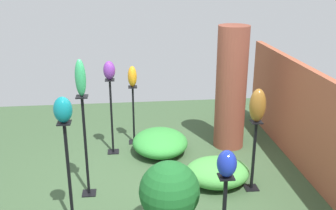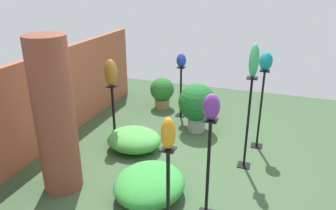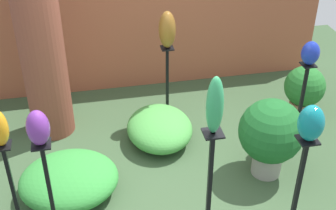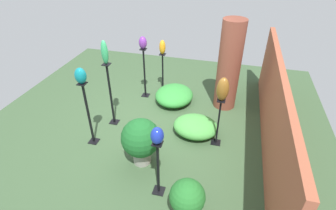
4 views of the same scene
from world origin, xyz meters
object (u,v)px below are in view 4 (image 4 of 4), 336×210
at_px(art_vase_cobalt, 157,136).
at_px(potted_plant_walkway_edge, 141,139).
at_px(pedestal_violet, 145,75).
at_px(art_vase_amber, 162,47).
at_px(art_vase_violet, 143,43).
at_px(art_vase_teal, 81,76).
at_px(pedestal_cobalt, 158,171).
at_px(pedestal_amber, 163,75).
at_px(pedestal_jade, 111,97).
at_px(art_vase_jade, 105,52).
at_px(pedestal_bronze, 218,124).
at_px(pedestal_teal, 89,117).
at_px(brick_pillar, 229,66).
at_px(art_vase_bronze, 223,89).
at_px(potted_plant_near_pillar, 187,198).

distance_m(art_vase_cobalt, potted_plant_walkway_edge, 1.06).
relative_size(pedestal_violet, art_vase_amber, 3.57).
relative_size(art_vase_violet, art_vase_amber, 0.84).
bearing_deg(art_vase_teal, pedestal_cobalt, 62.80).
distance_m(pedestal_amber, art_vase_cobalt, 3.58).
height_order(pedestal_jade, art_vase_amber, pedestal_jade).
xyz_separation_m(pedestal_jade, art_vase_jade, (0.00, 0.00, 1.07)).
height_order(pedestal_violet, art_vase_violet, art_vase_violet).
height_order(pedestal_bronze, art_vase_amber, art_vase_amber).
bearing_deg(pedestal_teal, brick_pillar, 130.00).
height_order(brick_pillar, art_vase_teal, brick_pillar).
bearing_deg(pedestal_jade, art_vase_teal, -10.44).
distance_m(pedestal_amber, art_vase_amber, 0.79).
distance_m(brick_pillar, art_vase_bronze, 1.56).
bearing_deg(pedestal_bronze, art_vase_cobalt, -28.45).
distance_m(pedestal_jade, pedestal_bronze, 2.43).
height_order(pedestal_bronze, potted_plant_near_pillar, pedestal_bronze).
xyz_separation_m(art_vase_cobalt, art_vase_bronze, (-1.53, 0.83, 0.07)).
xyz_separation_m(pedestal_amber, art_vase_bronze, (1.86, 1.71, 0.82)).
height_order(brick_pillar, pedestal_teal, brick_pillar).
relative_size(art_vase_cobalt, art_vase_teal, 0.92).
relative_size(art_vase_jade, potted_plant_near_pillar, 0.70).
bearing_deg(art_vase_cobalt, pedestal_jade, -135.87).
bearing_deg(brick_pillar, pedestal_violet, -88.07).
xyz_separation_m(pedestal_violet, art_vase_violet, (0.00, -0.00, 0.89)).
bearing_deg(potted_plant_walkway_edge, brick_pillar, 150.65).
relative_size(pedestal_teal, art_vase_teal, 4.57).
xyz_separation_m(brick_pillar, pedestal_amber, (-0.32, -1.75, -0.61)).
bearing_deg(pedestal_teal, pedestal_amber, 161.18).
bearing_deg(brick_pillar, pedestal_bronze, -1.48).
bearing_deg(pedestal_amber, pedestal_bronze, 42.56).
distance_m(pedestal_violet, art_vase_bronze, 2.66).
bearing_deg(pedestal_cobalt, art_vase_jade, -135.87).
height_order(pedestal_teal, pedestal_bronze, pedestal_teal).
bearing_deg(pedestal_teal, art_vase_violet, 167.63).
height_order(pedestal_cobalt, art_vase_cobalt, art_vase_cobalt).
relative_size(art_vase_cobalt, potted_plant_near_pillar, 0.40).
bearing_deg(pedestal_bronze, art_vase_teal, -76.00).
height_order(pedestal_violet, pedestal_teal, pedestal_teal).
distance_m(art_vase_bronze, potted_plant_walkway_edge, 1.80).
bearing_deg(pedestal_violet, art_vase_amber, 135.00).
relative_size(pedestal_bronze, potted_plant_near_pillar, 1.49).
bearing_deg(pedestal_jade, potted_plant_near_pillar, 47.45).
bearing_deg(art_vase_bronze, brick_pillar, 178.52).
height_order(pedestal_cobalt, art_vase_jade, art_vase_jade).
height_order(art_vase_teal, potted_plant_near_pillar, art_vase_teal).
height_order(pedestal_violet, potted_plant_walkway_edge, pedestal_violet).
distance_m(art_vase_violet, art_vase_bronze, 2.57).
xyz_separation_m(pedestal_bronze, art_vase_cobalt, (1.53, -0.83, 0.77)).
relative_size(pedestal_cobalt, art_vase_teal, 3.55).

